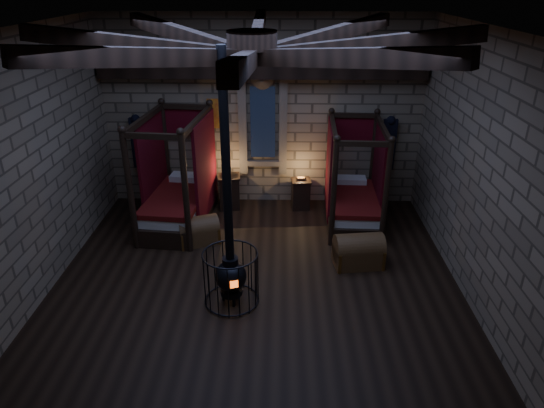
{
  "coord_description": "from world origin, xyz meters",
  "views": [
    {
      "loc": [
        0.43,
        -7.01,
        4.85
      ],
      "look_at": [
        0.27,
        0.6,
        1.26
      ],
      "focal_mm": 32.0,
      "sensor_mm": 36.0,
      "label": 1
    }
  ],
  "objects_px": {
    "bed_right": "(353,199)",
    "trunk_right": "(358,251)",
    "stove": "(231,271)",
    "bed_left": "(179,198)",
    "trunk_left": "(198,231)"
  },
  "relations": [
    {
      "from": "bed_right",
      "to": "stove",
      "type": "distance_m",
      "value": 3.75
    },
    {
      "from": "stove",
      "to": "bed_right",
      "type": "bearing_deg",
      "value": 34.09
    },
    {
      "from": "bed_right",
      "to": "trunk_right",
      "type": "bearing_deg",
      "value": -90.97
    },
    {
      "from": "trunk_left",
      "to": "stove",
      "type": "distance_m",
      "value": 2.14
    },
    {
      "from": "bed_left",
      "to": "stove",
      "type": "bearing_deg",
      "value": -58.05
    },
    {
      "from": "bed_left",
      "to": "trunk_left",
      "type": "height_order",
      "value": "bed_left"
    },
    {
      "from": "bed_left",
      "to": "stove",
      "type": "height_order",
      "value": "stove"
    },
    {
      "from": "trunk_left",
      "to": "stove",
      "type": "height_order",
      "value": "stove"
    },
    {
      "from": "bed_right",
      "to": "trunk_left",
      "type": "height_order",
      "value": "bed_right"
    },
    {
      "from": "bed_right",
      "to": "trunk_left",
      "type": "bearing_deg",
      "value": -160.05
    },
    {
      "from": "bed_left",
      "to": "bed_right",
      "type": "distance_m",
      "value": 3.71
    },
    {
      "from": "bed_left",
      "to": "stove",
      "type": "relative_size",
      "value": 0.58
    },
    {
      "from": "trunk_left",
      "to": "trunk_right",
      "type": "xyz_separation_m",
      "value": [
        3.07,
        -0.77,
        0.03
      ]
    },
    {
      "from": "trunk_right",
      "to": "stove",
      "type": "height_order",
      "value": "stove"
    },
    {
      "from": "bed_right",
      "to": "trunk_right",
      "type": "xyz_separation_m",
      "value": [
        -0.1,
        -1.77,
        -0.25
      ]
    }
  ]
}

